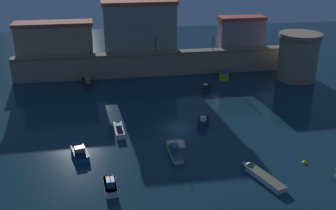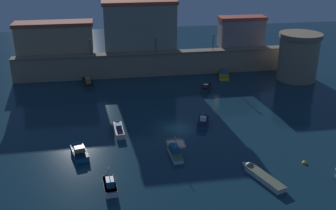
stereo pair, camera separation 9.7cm
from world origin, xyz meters
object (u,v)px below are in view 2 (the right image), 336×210
(moored_boat_9, at_px, (79,150))
(moored_boat_4, at_px, (204,121))
(fortress_tower, at_px, (298,56))
(moored_boat_8, at_px, (109,183))
(mooring_buoy_0, at_px, (304,163))
(moored_boat_1, at_px, (259,174))
(moored_boat_7, at_px, (174,150))
(quay_lamp_1, at_px, (156,41))
(moored_boat_3, at_px, (207,87))
(moored_boat_0, at_px, (87,81))
(moored_boat_2, at_px, (223,73))
(quay_lamp_0, at_px, (90,44))
(moored_boat_5, at_px, (118,128))
(quay_lamp_2, at_px, (213,39))

(moored_boat_9, bearing_deg, moored_boat_4, -84.38)
(fortress_tower, xyz_separation_m, moored_boat_9, (-40.30, -23.15, -4.11))
(moored_boat_8, bearing_deg, mooring_buoy_0, -91.09)
(moored_boat_1, relative_size, moored_boat_7, 1.36)
(quay_lamp_1, height_order, moored_boat_4, quay_lamp_1)
(moored_boat_3, bearing_deg, moored_boat_4, -170.85)
(moored_boat_0, relative_size, moored_boat_9, 1.43)
(fortress_tower, bearing_deg, quay_lamp_1, 164.92)
(moored_boat_1, bearing_deg, moored_boat_7, 33.29)
(moored_boat_9, bearing_deg, fortress_tower, -73.49)
(moored_boat_8, bearing_deg, moored_boat_4, -48.91)
(moored_boat_2, bearing_deg, moored_boat_9, 150.54)
(quay_lamp_0, xyz_separation_m, moored_boat_8, (2.22, -38.47, -6.28))
(moored_boat_3, relative_size, moored_boat_7, 0.89)
(fortress_tower, bearing_deg, moored_boat_7, -138.50)
(moored_boat_7, bearing_deg, fortress_tower, -51.35)
(moored_boat_5, relative_size, moored_boat_8, 1.29)
(quay_lamp_2, xyz_separation_m, mooring_buoy_0, (1.57, -37.12, -6.83))
(mooring_buoy_0, bearing_deg, moored_boat_2, 89.74)
(quay_lamp_1, distance_m, quay_lamp_2, 11.51)
(fortress_tower, distance_m, moored_boat_7, 38.18)
(quay_lamp_1, xyz_separation_m, moored_boat_1, (6.54, -39.02, -6.52))
(quay_lamp_2, xyz_separation_m, moored_boat_5, (-20.21, -24.56, -6.37))
(fortress_tower, bearing_deg, quay_lamp_0, 169.67)
(quay_lamp_1, xyz_separation_m, mooring_buoy_0, (13.09, -37.12, -6.84))
(moored_boat_5, relative_size, moored_boat_7, 1.07)
(moored_boat_8, relative_size, moored_boat_9, 0.86)
(quay_lamp_2, bearing_deg, moored_boat_7, -112.92)
(moored_boat_4, height_order, moored_boat_8, moored_boat_8)
(moored_boat_5, bearing_deg, quay_lamp_2, -42.55)
(moored_boat_4, bearing_deg, moored_boat_9, 129.15)
(moored_boat_5, distance_m, moored_boat_7, 10.12)
(moored_boat_4, distance_m, mooring_buoy_0, 16.00)
(moored_boat_1, distance_m, moored_boat_8, 16.91)
(moored_boat_1, height_order, moored_boat_2, moored_boat_2)
(moored_boat_2, height_order, mooring_buoy_0, moored_boat_2)
(quay_lamp_2, distance_m, moored_boat_5, 32.44)
(moored_boat_8, bearing_deg, quay_lamp_2, -33.99)
(moored_boat_9, bearing_deg, moored_boat_3, -60.23)
(moored_boat_4, xyz_separation_m, moored_boat_7, (-5.87, -8.11, -0.02))
(moored_boat_0, height_order, moored_boat_8, moored_boat_8)
(quay_lamp_0, distance_m, moored_boat_1, 43.93)
(moored_boat_0, relative_size, moored_boat_4, 1.55)
(fortress_tower, xyz_separation_m, moored_boat_0, (-39.79, 4.26, -4.10))
(quay_lamp_2, bearing_deg, fortress_tower, -25.60)
(fortress_tower, distance_m, moored_boat_5, 39.34)
(moored_boat_5, height_order, moored_boat_9, moored_boat_5)
(moored_boat_8, bearing_deg, moored_boat_0, 0.63)
(moored_boat_3, distance_m, moored_boat_5, 22.31)
(moored_boat_4, bearing_deg, fortress_tower, -32.76)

